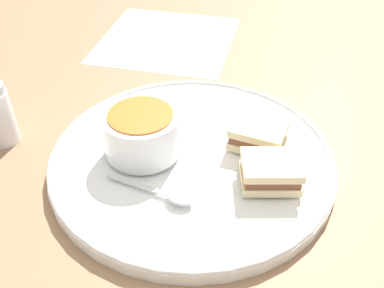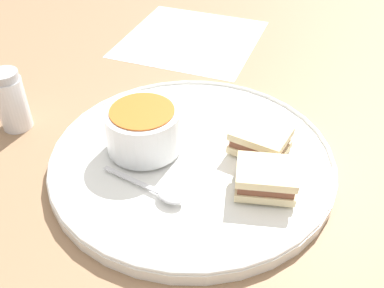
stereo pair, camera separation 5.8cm
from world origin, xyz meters
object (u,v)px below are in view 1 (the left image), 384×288
(sandwich_half_near, at_px, (271,171))
(sandwich_half_far, at_px, (258,135))
(soup_bowl, at_px, (142,133))
(spoon, at_px, (173,195))

(sandwich_half_near, height_order, sandwich_half_far, same)
(soup_bowl, bearing_deg, sandwich_half_far, 172.93)
(sandwich_half_far, bearing_deg, spoon, 30.35)
(sandwich_half_near, bearing_deg, soup_bowl, -32.15)
(soup_bowl, distance_m, spoon, 0.10)
(spoon, bearing_deg, sandwich_half_far, 66.57)
(sandwich_half_near, bearing_deg, spoon, 1.62)
(soup_bowl, bearing_deg, sandwich_half_near, 147.85)
(sandwich_half_near, distance_m, sandwich_half_far, 0.07)
(sandwich_half_near, xyz_separation_m, sandwich_half_far, (-0.01, -0.07, 0.00))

